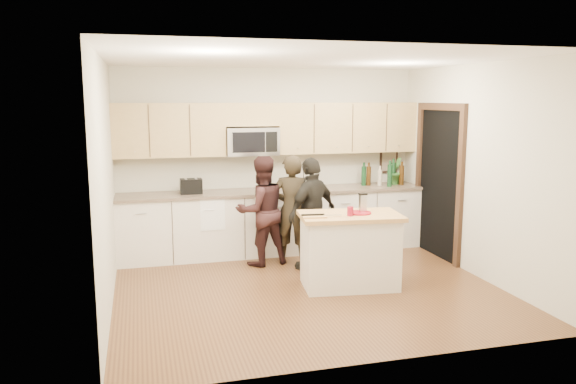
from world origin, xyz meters
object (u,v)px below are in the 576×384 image
object	(u,v)px
toaster	(191,186)
woman_right	(312,214)
woman_left	(292,210)
island	(350,250)
woman_center	(261,211)

from	to	relation	value
toaster	woman_right	world-z (taller)	woman_right
woman_left	woman_right	size ratio (longest dim) A/B	1.01
woman_left	island	bearing A→B (deg)	130.54
island	woman_right	distance (m)	0.90
toaster	woman_left	size ratio (longest dim) A/B	0.20
woman_right	woman_left	bearing A→B (deg)	-90.67
woman_center	toaster	bearing A→B (deg)	-43.25
island	woman_center	distance (m)	1.48
island	woman_center	bearing A→B (deg)	131.84
woman_center	woman_right	xyz separation A→B (m)	(0.61, -0.37, 0.00)
woman_center	woman_right	world-z (taller)	woman_right
woman_center	woman_right	size ratio (longest dim) A/B	1.00
woman_left	woman_right	xyz separation A→B (m)	(0.20, -0.32, -0.00)
toaster	woman_center	xyz separation A→B (m)	(0.89, -0.54, -0.29)
island	woman_left	size ratio (longest dim) A/B	0.84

